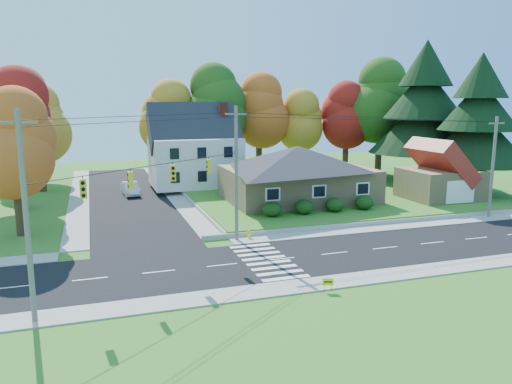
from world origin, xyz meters
TOP-DOWN VIEW (x-y plane):
  - ground at (0.00, 0.00)m, footprint 120.00×120.00m
  - road_main at (0.00, 0.00)m, footprint 90.00×8.00m
  - road_cross at (-8.00, 26.00)m, footprint 8.00×44.00m
  - sidewalk_north at (0.00, 5.00)m, footprint 90.00×2.00m
  - sidewalk_south at (0.00, -5.00)m, footprint 90.00×2.00m
  - lawn at (13.00, 21.00)m, footprint 30.00×30.00m
  - ranch_house at (8.00, 16.00)m, footprint 14.60×10.60m
  - colonial_house at (0.04, 28.00)m, footprint 10.40×8.40m
  - garage at (22.00, 11.99)m, footprint 7.30×6.30m
  - hedge_row at (7.50, 9.80)m, footprint 10.70×1.70m
  - traffic_infrastructure at (-0.15, 1.35)m, footprint 38.10×10.66m
  - tree_lot_0 at (-2.00, 34.00)m, footprint 6.72×6.72m
  - tree_lot_1 at (4.00, 33.00)m, footprint 7.84×7.84m
  - tree_lot_2 at (10.00, 34.00)m, footprint 7.28×7.28m
  - tree_lot_3 at (16.00, 33.00)m, footprint 6.16×6.16m
  - tree_lot_4 at (22.00, 32.00)m, footprint 6.72×6.72m
  - tree_lot_5 at (26.00, 30.00)m, footprint 8.40×8.40m
  - conifer_east_a at (27.00, 22.00)m, footprint 12.80×12.80m
  - conifer_east_b at (28.00, 14.00)m, footprint 11.20×11.20m
  - tree_west_0 at (-17.00, 12.00)m, footprint 6.16×6.16m
  - tree_west_1 at (-18.00, 22.00)m, footprint 7.28×7.28m
  - tree_west_2 at (-17.00, 32.00)m, footprint 6.72×6.72m
  - tree_west_3 at (-19.00, 40.00)m, footprint 7.84×7.84m
  - white_car at (-7.60, 26.26)m, footprint 1.91×4.54m
  - fire_hydrant at (-0.50, 5.33)m, footprint 0.40×0.31m
  - yard_sign at (0.42, -6.13)m, footprint 0.59×0.23m

SIDE VIEW (x-z plane):
  - ground at x=0.00m, z-range 0.00..0.00m
  - road_main at x=0.00m, z-range 0.00..0.02m
  - road_cross at x=-8.00m, z-range 0.00..0.02m
  - sidewalk_north at x=0.00m, z-range 0.00..0.08m
  - sidewalk_south at x=0.00m, z-range 0.00..0.08m
  - lawn at x=13.00m, z-range 0.00..0.50m
  - fire_hydrant at x=-0.50m, z-range -0.02..0.69m
  - yard_sign at x=0.42m, z-range 0.16..0.93m
  - white_car at x=-7.60m, z-range 0.02..1.48m
  - hedge_row at x=7.50m, z-range 0.50..1.77m
  - garage at x=22.00m, z-range 0.54..5.14m
  - ranch_house at x=8.00m, z-range 0.57..5.97m
  - colonial_house at x=0.04m, z-range -0.22..9.38m
  - traffic_infrastructure at x=-0.15m, z-range 0.15..10.15m
  - tree_west_0 at x=-17.00m, z-range 1.42..12.89m
  - tree_lot_3 at x=16.00m, z-range 1.92..13.39m
  - tree_west_2 at x=-17.00m, z-range 1.55..14.06m
  - conifer_east_b at x=28.00m, z-range 0.86..15.70m
  - tree_lot_0 at x=-2.00m, z-range 2.05..14.56m
  - tree_lot_4 at x=22.00m, z-range 2.05..14.56m
  - tree_west_1 at x=-18.00m, z-range 1.68..15.24m
  - tree_lot_2 at x=10.00m, z-range 2.18..15.74m
  - tree_west_3 at x=-19.00m, z-range 1.81..16.41m
  - conifer_east_a at x=27.00m, z-range 0.91..17.87m
  - tree_lot_1 at x=4.00m, z-range 2.31..16.91m
  - tree_lot_5 at x=26.00m, z-range 2.45..18.09m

